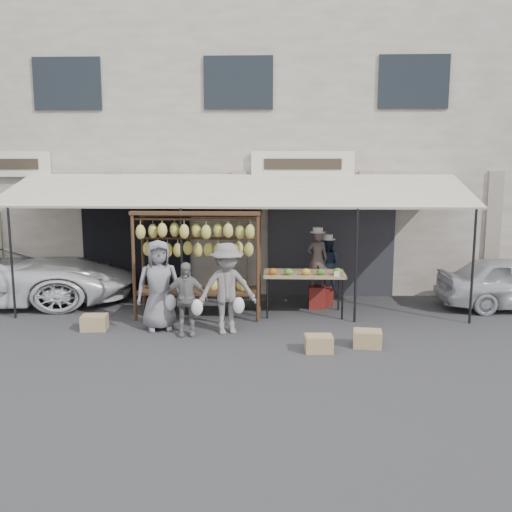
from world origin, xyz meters
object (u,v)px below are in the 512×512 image
Objects in this scene: customer_right at (227,289)px; banana_rack at (197,242)px; crate_near_b at (367,339)px; crate_near_a at (319,344)px; customer_left at (159,285)px; vendor_left at (317,259)px; customer_mid at (185,299)px; vendor_right at (327,263)px; crate_far at (94,323)px; produce_table at (304,275)px.

banana_rack is at bearing 105.08° from customer_right.
crate_near_a is at bearing -161.53° from crate_near_b.
customer_right is (1.33, -0.17, -0.01)m from customer_left.
vendor_left is 2.66m from customer_right.
banana_rack is at bearing 79.16° from customer_mid.
customer_mid is at bearing 37.37° from vendor_left.
banana_rack is at bearing 40.49° from vendor_right.
customer_right is (0.76, 0.17, 0.17)m from customer_mid.
customer_right is 3.69× the size of crate_near_a.
customer_mid is (-0.06, -1.27, -0.88)m from banana_rack.
customer_mid is 1.92m from crate_far.
banana_rack is 5.57× the size of crate_near_a.
customer_right reaches higher than crate_near_b.
crate_near_b is 1.02× the size of crate_far.
banana_rack is 2.11× the size of vendor_left.
vendor_right is at bearing 56.60° from produce_table.
crate_near_b is (2.53, -0.72, -0.71)m from customer_right.
crate_near_a is (2.42, -0.84, -0.56)m from customer_mid.
crate_near_a is at bearing -86.29° from produce_table.
crate_far is (-4.09, -1.27, -0.72)m from produce_table.
vendor_right is 3.00m from customer_right.
customer_left reaches higher than crate_near_a.
produce_table is 0.69m from vendor_left.
vendor_right is at bearing -136.15° from vendor_left.
customer_right is (0.70, -1.10, -0.71)m from banana_rack.
banana_rack is 1.55m from customer_mid.
vendor_left is (0.30, 0.58, 0.24)m from produce_table.
customer_left is 0.69m from customer_mid.
customer_right is at bearing 65.85° from vendor_right.
crate_far is at bearing 166.13° from customer_left.
customer_left is at bearing 158.41° from crate_near_a.
produce_table is at bearing 24.61° from customer_right.
customer_mid is at bearing -8.33° from crate_far.
produce_table is at bearing 17.23° from crate_far.
vendor_right is 0.82× the size of customer_mid.
produce_table is at bearing 25.83° from customer_mid.
customer_right reaches higher than customer_mid.
customer_left is (-2.83, -1.19, 0.01)m from produce_table.
vendor_right reaches higher than customer_mid.
customer_right reaches higher than crate_near_a.
produce_table is 2.03m from customer_right.
produce_table reaches higher than crate_near_a.
customer_left is at bearing 3.57° from crate_far.
customer_mid is (-2.27, -1.54, -0.17)m from produce_table.
crate_far is at bearing 165.43° from crate_near_a.
banana_rack is 2.69m from vendor_left.
vendor_left is 0.71× the size of customer_left.
banana_rack reaches higher than crate_far.
vendor_left reaches higher than customer_right.
banana_rack is at bearing -173.27° from produce_table.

